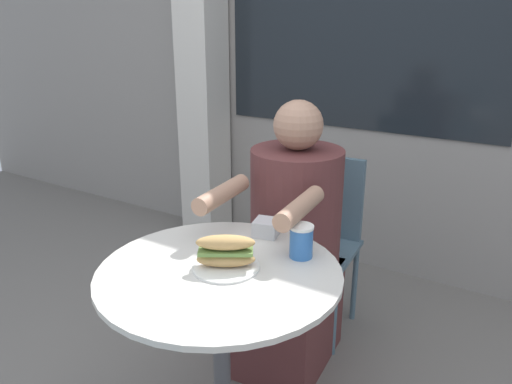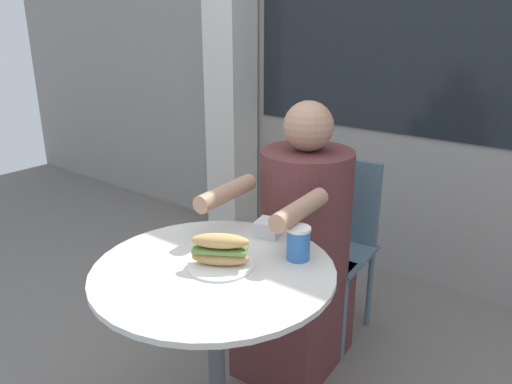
{
  "view_description": "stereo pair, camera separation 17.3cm",
  "coord_description": "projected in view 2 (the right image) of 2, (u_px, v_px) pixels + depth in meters",
  "views": [
    {
      "loc": [
        0.86,
        -1.16,
        1.52
      ],
      "look_at": [
        0.0,
        0.23,
        0.94
      ],
      "focal_mm": 35.0,
      "sensor_mm": 36.0,
      "label": 1
    },
    {
      "loc": [
        1.0,
        -1.06,
        1.52
      ],
      "look_at": [
        0.0,
        0.23,
        0.94
      ],
      "focal_mm": 35.0,
      "sensor_mm": 36.0,
      "label": 2
    }
  ],
  "objects": [
    {
      "name": "cafe_table",
      "position": [
        215.0,
        318.0,
        1.69
      ],
      "size": [
        0.8,
        0.8,
        0.74
      ],
      "color": "beige",
      "rests_on": "ground_plane"
    },
    {
      "name": "napkin_box",
      "position": [
        269.0,
        228.0,
        1.86
      ],
      "size": [
        0.11,
        0.11,
        0.06
      ],
      "rotation": [
        0.0,
        0.0,
        0.23
      ],
      "color": "silver",
      "rests_on": "cafe_table"
    },
    {
      "name": "diner_chair",
      "position": [
        337.0,
        231.0,
        2.45
      ],
      "size": [
        0.41,
        0.41,
        0.87
      ],
      "rotation": [
        0.0,
        0.0,
        3.22
      ],
      "color": "slate",
      "rests_on": "ground_plane"
    },
    {
      "name": "drink_cup",
      "position": [
        298.0,
        243.0,
        1.67
      ],
      "size": [
        0.08,
        0.08,
        0.12
      ],
      "color": "#336BB7",
      "rests_on": "cafe_table"
    },
    {
      "name": "seated_diner",
      "position": [
        300.0,
        259.0,
        2.19
      ],
      "size": [
        0.44,
        0.73,
        1.2
      ],
      "rotation": [
        0.0,
        0.0,
        3.22
      ],
      "color": "brown",
      "rests_on": "ground_plane"
    },
    {
      "name": "sandwich_on_plate",
      "position": [
        220.0,
        253.0,
        1.62
      ],
      "size": [
        0.22,
        0.22,
        0.12
      ],
      "rotation": [
        0.0,
        0.0,
        0.55
      ],
      "color": "white",
      "rests_on": "cafe_table"
    },
    {
      "name": "lattice_pillar",
      "position": [
        231.0,
        67.0,
        3.32
      ],
      "size": [
        0.26,
        0.26,
        2.4
      ],
      "color": "beige",
      "rests_on": "ground_plane"
    },
    {
      "name": "storefront_wall",
      "position": [
        424.0,
        39.0,
        2.69
      ],
      "size": [
        8.0,
        0.09,
        2.8
      ],
      "color": "gray",
      "rests_on": "ground_plane"
    }
  ]
}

